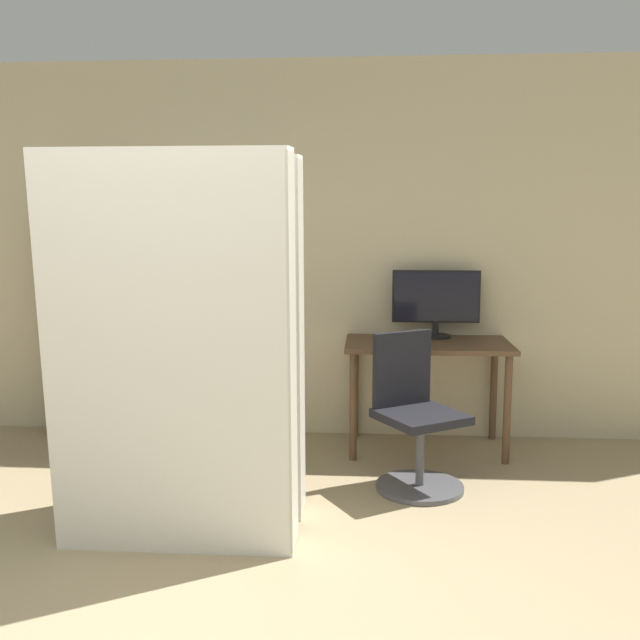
% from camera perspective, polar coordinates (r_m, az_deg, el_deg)
% --- Properties ---
extents(wall_back, '(8.00, 0.06, 2.70)m').
position_cam_1_polar(wall_back, '(5.25, -5.67, 5.49)').
color(wall_back, '#C6B793').
rests_on(wall_back, ground).
extents(desk, '(1.12, 0.64, 0.75)m').
position_cam_1_polar(desk, '(4.93, 8.59, -3.02)').
color(desk, brown).
rests_on(desk, ground).
extents(monitor, '(0.61, 0.22, 0.48)m').
position_cam_1_polar(monitor, '(5.07, 9.26, 1.56)').
color(monitor, black).
rests_on(monitor, desk).
extents(office_chair, '(0.61, 0.61, 0.92)m').
position_cam_1_polar(office_chair, '(4.29, 7.62, -8.45)').
color(office_chair, '#4C4C51').
rests_on(office_chair, ground).
extents(bookshelf, '(0.70, 0.29, 1.67)m').
position_cam_1_polar(bookshelf, '(5.49, -18.10, 0.05)').
color(bookshelf, brown).
rests_on(bookshelf, ground).
extents(mattress_near, '(1.15, 0.37, 1.91)m').
position_cam_1_polar(mattress_near, '(3.42, -11.69, -2.74)').
color(mattress_near, silver).
rests_on(mattress_near, ground).
extents(mattress_far, '(1.15, 0.35, 1.91)m').
position_cam_1_polar(mattress_far, '(3.81, -10.02, -1.59)').
color(mattress_far, silver).
rests_on(mattress_far, ground).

